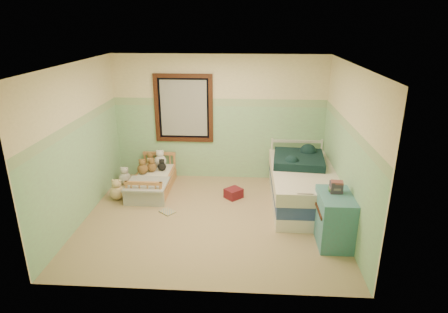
# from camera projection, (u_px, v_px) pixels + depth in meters

# --- Properties ---
(floor) EXTENTS (4.20, 3.60, 0.02)m
(floor) POSITION_uv_depth(u_px,v_px,m) (211.00, 219.00, 6.33)
(floor) COLOR #958157
(floor) RESTS_ON ground
(ceiling) EXTENTS (4.20, 3.60, 0.02)m
(ceiling) POSITION_uv_depth(u_px,v_px,m) (209.00, 64.00, 5.47)
(ceiling) COLOR silver
(ceiling) RESTS_ON wall_back
(wall_back) EXTENTS (4.20, 0.04, 2.50)m
(wall_back) POSITION_uv_depth(u_px,v_px,m) (219.00, 118.00, 7.59)
(wall_back) COLOR beige
(wall_back) RESTS_ON floor
(wall_front) EXTENTS (4.20, 0.04, 2.50)m
(wall_front) POSITION_uv_depth(u_px,v_px,m) (195.00, 198.00, 4.21)
(wall_front) COLOR beige
(wall_front) RESTS_ON floor
(wall_left) EXTENTS (0.04, 3.60, 2.50)m
(wall_left) POSITION_uv_depth(u_px,v_px,m) (78.00, 144.00, 6.02)
(wall_left) COLOR beige
(wall_left) RESTS_ON floor
(wall_right) EXTENTS (0.04, 3.60, 2.50)m
(wall_right) POSITION_uv_depth(u_px,v_px,m) (348.00, 150.00, 5.78)
(wall_right) COLOR beige
(wall_right) RESTS_ON floor
(wainscot_mint) EXTENTS (4.20, 0.01, 1.50)m
(wainscot_mint) POSITION_uv_depth(u_px,v_px,m) (219.00, 143.00, 7.75)
(wainscot_mint) COLOR #86AD86
(wainscot_mint) RESTS_ON floor
(border_strip) EXTENTS (4.20, 0.01, 0.15)m
(border_strip) POSITION_uv_depth(u_px,v_px,m) (219.00, 102.00, 7.47)
(border_strip) COLOR #4B8757
(border_strip) RESTS_ON wall_back
(window_frame) EXTENTS (1.16, 0.06, 1.36)m
(window_frame) POSITION_uv_depth(u_px,v_px,m) (184.00, 109.00, 7.53)
(window_frame) COLOR black
(window_frame) RESTS_ON wall_back
(window_blinds) EXTENTS (0.92, 0.01, 1.12)m
(window_blinds) POSITION_uv_depth(u_px,v_px,m) (184.00, 108.00, 7.54)
(window_blinds) COLOR #B0B0AA
(window_blinds) RESTS_ON window_frame
(toddler_bed_frame) EXTENTS (0.67, 1.35, 0.17)m
(toddler_bed_frame) POSITION_uv_depth(u_px,v_px,m) (153.00, 186.00, 7.35)
(toddler_bed_frame) COLOR #A06338
(toddler_bed_frame) RESTS_ON floor
(toddler_mattress) EXTENTS (0.62, 1.29, 0.12)m
(toddler_mattress) POSITION_uv_depth(u_px,v_px,m) (153.00, 179.00, 7.30)
(toddler_mattress) COLOR silver
(toddler_mattress) RESTS_ON toddler_bed_frame
(patchwork_quilt) EXTENTS (0.73, 0.67, 0.03)m
(patchwork_quilt) POSITION_uv_depth(u_px,v_px,m) (147.00, 184.00, 6.89)
(patchwork_quilt) COLOR #738DB9
(patchwork_quilt) RESTS_ON toddler_mattress
(plush_bed_brown) EXTENTS (0.20, 0.20, 0.20)m
(plush_bed_brown) POSITION_uv_depth(u_px,v_px,m) (151.00, 162.00, 7.73)
(plush_bed_brown) COLOR brown
(plush_bed_brown) RESTS_ON toddler_mattress
(plush_bed_white) EXTENTS (0.24, 0.24, 0.24)m
(plush_bed_white) POSITION_uv_depth(u_px,v_px,m) (160.00, 161.00, 7.71)
(plush_bed_white) COLOR white
(plush_bed_white) RESTS_ON toddler_mattress
(plush_bed_tan) EXTENTS (0.17, 0.17, 0.17)m
(plush_bed_tan) POSITION_uv_depth(u_px,v_px,m) (150.00, 166.00, 7.52)
(plush_bed_tan) COLOR #DEBE88
(plush_bed_tan) RESTS_ON toddler_mattress
(plush_bed_dark) EXTENTS (0.16, 0.16, 0.16)m
(plush_bed_dark) POSITION_uv_depth(u_px,v_px,m) (162.00, 167.00, 7.51)
(plush_bed_dark) COLOR black
(plush_bed_dark) RESTS_ON toddler_mattress
(plush_floor_cream) EXTENTS (0.24, 0.24, 0.24)m
(plush_floor_cream) POSITION_uv_depth(u_px,v_px,m) (125.00, 178.00, 7.61)
(plush_floor_cream) COLOR silver
(plush_floor_cream) RESTS_ON floor
(plush_floor_tan) EXTENTS (0.27, 0.27, 0.27)m
(plush_floor_tan) POSITION_uv_depth(u_px,v_px,m) (117.00, 193.00, 6.95)
(plush_floor_tan) COLOR #DEBE88
(plush_floor_tan) RESTS_ON floor
(twin_bed_frame) EXTENTS (1.03, 2.06, 0.22)m
(twin_bed_frame) POSITION_uv_depth(u_px,v_px,m) (301.00, 198.00, 6.80)
(twin_bed_frame) COLOR white
(twin_bed_frame) RESTS_ON floor
(twin_boxspring) EXTENTS (1.03, 2.06, 0.22)m
(twin_boxspring) POSITION_uv_depth(u_px,v_px,m) (302.00, 186.00, 6.73)
(twin_boxspring) COLOR navy
(twin_boxspring) RESTS_ON twin_bed_frame
(twin_mattress) EXTENTS (1.07, 2.11, 0.22)m
(twin_mattress) POSITION_uv_depth(u_px,v_px,m) (303.00, 175.00, 6.66)
(twin_mattress) COLOR silver
(twin_mattress) RESTS_ON twin_boxspring
(teal_blanket) EXTENTS (0.96, 1.00, 0.14)m
(teal_blanket) POSITION_uv_depth(u_px,v_px,m) (299.00, 159.00, 6.88)
(teal_blanket) COLOR black
(teal_blanket) RESTS_ON twin_mattress
(dresser) EXTENTS (0.47, 0.76, 0.76)m
(dresser) POSITION_uv_depth(u_px,v_px,m) (334.00, 219.00, 5.54)
(dresser) COLOR teal
(dresser) RESTS_ON floor
(book_stack) EXTENTS (0.18, 0.14, 0.17)m
(book_stack) POSITION_uv_depth(u_px,v_px,m) (336.00, 187.00, 5.47)
(book_stack) COLOR #47332F
(book_stack) RESTS_ON dresser
(red_pillow) EXTENTS (0.38, 0.38, 0.18)m
(red_pillow) POSITION_uv_depth(u_px,v_px,m) (234.00, 193.00, 7.03)
(red_pillow) COLOR maroon
(red_pillow) RESTS_ON floor
(floor_book) EXTENTS (0.31, 0.31, 0.02)m
(floor_book) POSITION_uv_depth(u_px,v_px,m) (167.00, 212.00, 6.52)
(floor_book) COLOR gold
(floor_book) RESTS_ON floor
(extra_plush_0) EXTENTS (0.19, 0.19, 0.19)m
(extra_plush_0) POSITION_uv_depth(u_px,v_px,m) (152.00, 167.00, 7.45)
(extra_plush_0) COLOR brown
(extra_plush_0) RESTS_ON toddler_mattress
(extra_plush_1) EXTENTS (0.21, 0.21, 0.21)m
(extra_plush_1) POSITION_uv_depth(u_px,v_px,m) (143.00, 169.00, 7.34)
(extra_plush_1) COLOR brown
(extra_plush_1) RESTS_ON toddler_mattress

